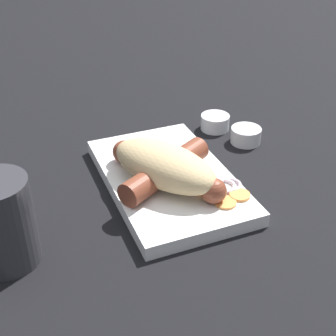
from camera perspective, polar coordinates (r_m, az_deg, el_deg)
ground_plane at (r=0.69m, az=0.00°, el=-2.13°), size 3.00×3.00×0.00m
food_tray at (r=0.69m, az=0.00°, el=-1.42°), size 0.28×0.17×0.02m
bread_roll at (r=0.65m, az=-0.46°, el=0.33°), size 0.19×0.15×0.06m
sausage at (r=0.66m, az=-0.25°, el=-0.25°), size 0.18×0.16×0.03m
pickled_veggies at (r=0.65m, az=7.15°, el=-2.65°), size 0.07×0.07×0.01m
condiment_cup_near at (r=0.81m, az=9.45°, el=3.86°), size 0.05×0.05×0.03m
condiment_cup_far at (r=0.85m, az=5.75°, el=5.49°), size 0.05×0.05×0.03m
drink_glass at (r=0.57m, az=-19.61°, el=-6.28°), size 0.08×0.08×0.11m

